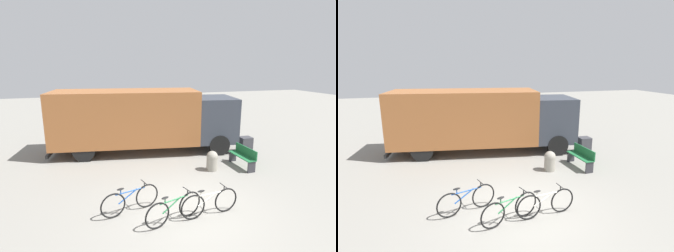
% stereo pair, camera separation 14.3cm
% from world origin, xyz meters
% --- Properties ---
extents(ground_plane, '(60.00, 60.00, 0.00)m').
position_xyz_m(ground_plane, '(0.00, 0.00, 0.00)').
color(ground_plane, gray).
extents(delivery_truck, '(8.96, 3.56, 2.99)m').
position_xyz_m(delivery_truck, '(-0.23, 5.64, 1.68)').
color(delivery_truck, '#99592D').
rests_on(delivery_truck, ground).
extents(park_bench, '(0.48, 1.45, 0.85)m').
position_xyz_m(park_bench, '(3.39, 2.50, 0.47)').
color(park_bench, '#1E6638').
rests_on(park_bench, ground).
extents(bicycle_near, '(1.74, 0.62, 0.83)m').
position_xyz_m(bicycle_near, '(-1.62, 0.31, 0.39)').
color(bicycle_near, black).
rests_on(bicycle_near, ground).
extents(bicycle_middle, '(1.73, 0.65, 0.83)m').
position_xyz_m(bicycle_middle, '(-0.55, -0.49, 0.39)').
color(bicycle_middle, black).
rests_on(bicycle_middle, ground).
extents(bicycle_far, '(1.80, 0.44, 0.83)m').
position_xyz_m(bicycle_far, '(0.51, -0.46, 0.39)').
color(bicycle_far, black).
rests_on(bicycle_far, ground).
extents(bollard_near_bench, '(0.46, 0.46, 0.81)m').
position_xyz_m(bollard_near_bench, '(1.98, 2.50, 0.43)').
color(bollard_near_bench, gray).
rests_on(bollard_near_bench, ground).
extents(utility_box, '(0.56, 0.48, 0.74)m').
position_xyz_m(utility_box, '(4.55, 4.17, 0.37)').
color(utility_box, '#38383D').
rests_on(utility_box, ground).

